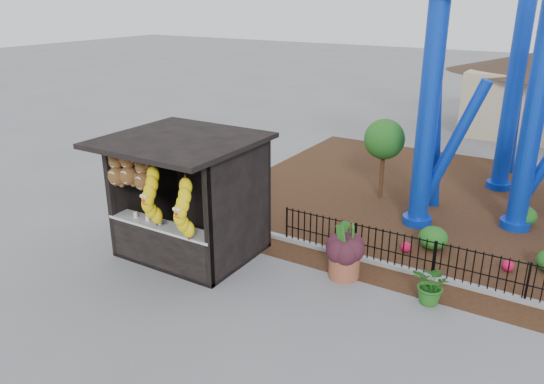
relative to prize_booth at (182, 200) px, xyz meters
The scene contains 8 objects.
ground 3.50m from the prize_booth, 16.42° to the right, with size 120.00×120.00×0.00m, color slate.
mulch_bed 10.11m from the prize_booth, 45.37° to the left, with size 18.00×12.00×0.02m, color #331E11.
curb 7.48m from the prize_booth, 16.73° to the left, with size 18.00×0.18×0.12m, color gray.
prize_booth is the anchor object (origin of this frame).
picket_fence 8.26m from the prize_booth, 14.92° to the left, with size 12.20×0.06×1.00m, color black, non-canonical shape.
terracotta_planter 4.29m from the prize_booth, 15.86° to the left, with size 0.74×0.74×0.64m, color brown.
planter_foliage 4.16m from the prize_booth, 15.86° to the left, with size 0.70×0.70×0.64m, color #32141D.
potted_plant 6.25m from the prize_booth, ahead, with size 0.83×0.72×0.93m, color #1D5719.
Camera 1 is at (5.30, -8.42, 6.35)m, focal length 35.00 mm.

